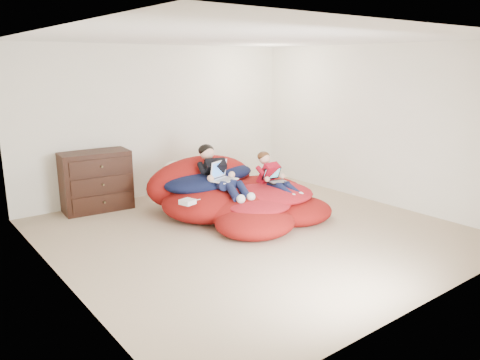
% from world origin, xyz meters
% --- Properties ---
extents(room_shell, '(5.10, 5.10, 2.77)m').
position_xyz_m(room_shell, '(0.00, 0.00, 0.22)').
color(room_shell, tan).
rests_on(room_shell, ground).
extents(dresser, '(1.05, 0.61, 0.91)m').
position_xyz_m(dresser, '(-1.29, 2.23, 0.46)').
color(dresser, black).
rests_on(dresser, ground).
extents(beanbag_pile, '(2.38, 2.35, 0.87)m').
position_xyz_m(beanbag_pile, '(0.29, 0.76, 0.27)').
color(beanbag_pile, '#9E1411').
rests_on(beanbag_pile, ground).
extents(cream_pillow, '(0.44, 0.28, 0.28)m').
position_xyz_m(cream_pillow, '(-0.29, 1.54, 0.62)').
color(cream_pillow, silver).
rests_on(cream_pillow, beanbag_pile).
extents(older_boy, '(0.40, 1.14, 0.67)m').
position_xyz_m(older_boy, '(0.03, 0.85, 0.67)').
color(older_boy, black).
rests_on(older_boy, beanbag_pile).
extents(younger_boy, '(0.26, 0.88, 0.59)m').
position_xyz_m(younger_boy, '(0.76, 0.47, 0.59)').
color(younger_boy, red).
rests_on(younger_boy, beanbag_pile).
extents(laptop_white, '(0.43, 0.41, 0.27)m').
position_xyz_m(laptop_white, '(0.03, 0.75, 0.63)').
color(laptop_white, white).
rests_on(laptop_white, older_boy).
extents(laptop_black, '(0.32, 0.34, 0.20)m').
position_xyz_m(laptop_black, '(0.76, 0.43, 0.54)').
color(laptop_black, black).
rests_on(laptop_black, younger_boy).
extents(power_adapter, '(0.21, 0.21, 0.06)m').
position_xyz_m(power_adapter, '(-0.70, 0.52, 0.42)').
color(power_adapter, white).
rests_on(power_adapter, beanbag_pile).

